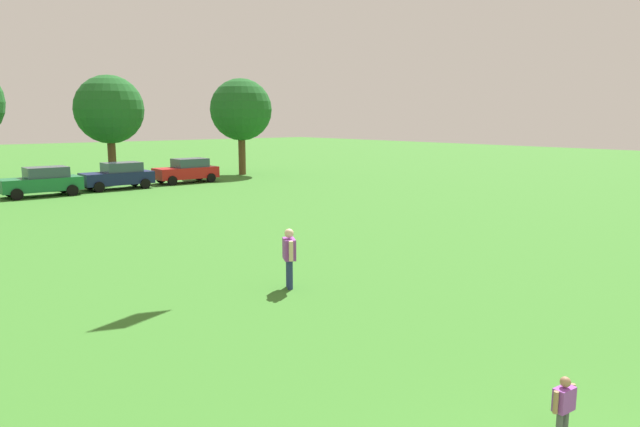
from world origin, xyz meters
TOP-DOWN VIEW (x-y plane):
  - ground_plane at (0.00, 30.00)m, footprint 160.00×160.00m
  - child_kite_flyer at (1.55, 2.13)m, footprint 0.46×0.20m
  - adult_bystander at (3.01, 10.46)m, footprint 0.50×0.69m
  - parked_car_green_1 at (2.89, 34.25)m, footprint 4.30×2.02m
  - parked_car_navy_2 at (7.55, 34.86)m, footprint 4.30×2.02m
  - parked_car_red_3 at (12.60, 35.43)m, footprint 4.30×2.02m
  - tree_right at (8.95, 39.71)m, footprint 4.79×4.79m
  - tree_far_right at (18.74, 38.06)m, footprint 4.85×4.85m

SIDE VIEW (x-z plane):
  - ground_plane at x=0.00m, z-range 0.00..0.00m
  - child_kite_flyer at x=1.55m, z-range 0.09..1.05m
  - parked_car_green_1 at x=2.89m, z-range 0.02..1.70m
  - parked_car_navy_2 at x=7.55m, z-range 0.02..1.70m
  - parked_car_red_3 at x=12.60m, z-range 0.02..1.70m
  - adult_bystander at x=3.01m, z-range 0.15..1.75m
  - tree_right at x=8.95m, z-range 1.31..8.77m
  - tree_far_right at x=18.74m, z-range 1.32..8.88m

